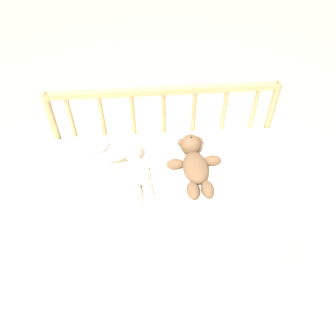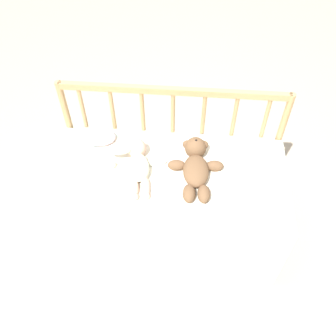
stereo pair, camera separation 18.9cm
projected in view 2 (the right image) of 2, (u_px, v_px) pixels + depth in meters
ground_plane at (168, 230)px, 2.36m from camera, size 12.00×12.00×0.00m
crib_mattress at (168, 206)px, 2.15m from camera, size 1.25×0.62×0.55m
crib_rail at (173, 124)px, 2.11m from camera, size 1.25×0.04×0.85m
blanket at (167, 174)px, 1.94m from camera, size 0.78×0.48×0.01m
teddy_bear at (196, 166)px, 1.92m from camera, size 0.29×0.40×0.12m
baby at (138, 164)px, 1.94m from camera, size 0.32×0.37×0.10m
small_pillow at (98, 137)px, 2.08m from camera, size 0.19×0.14×0.06m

